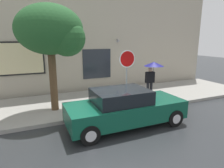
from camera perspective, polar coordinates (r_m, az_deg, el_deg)
name	(u,v)px	position (r m, az deg, el deg)	size (l,w,h in m)	color
ground_plane	(102,130)	(7.17, -2.93, -13.27)	(60.00, 60.00, 0.00)	#282B2D
sidewalk	(81,103)	(9.80, -9.14, -5.58)	(20.00, 4.00, 0.15)	gray
building_facade	(67,34)	(11.74, -13.01, 14.21)	(20.00, 0.67, 7.00)	#B2A893
parked_car	(125,108)	(7.21, 3.80, -7.09)	(4.38, 1.80, 1.42)	#0F4C38
pedestrian_with_umbrella	(153,69)	(10.32, 11.90, 4.34)	(1.02, 1.02, 1.89)	black
street_tree	(53,32)	(8.42, -16.94, 14.46)	(2.71, 2.31, 4.43)	#4C3823
stop_sign	(127,68)	(8.48, 4.43, 4.86)	(0.76, 0.10, 2.58)	gray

